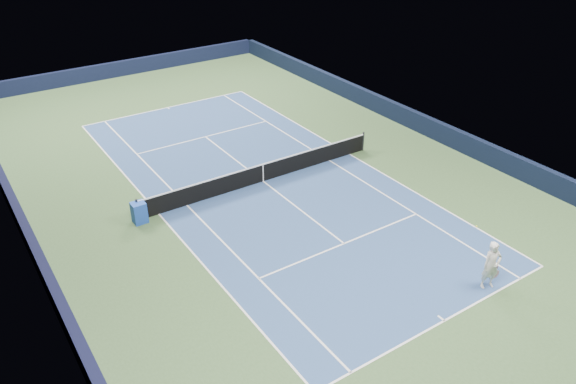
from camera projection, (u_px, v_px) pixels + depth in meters
ground at (263, 181)px, 27.76m from camera, size 40.00×40.00×0.00m
wall_far at (124, 68)px, 41.77m from camera, size 22.00×0.35×1.10m
wall_right at (421, 123)px, 32.68m from camera, size 0.35×40.00×1.10m
wall_left at (31, 242)px, 22.29m from camera, size 0.35×40.00×1.10m
court_surface at (263, 181)px, 27.76m from camera, size 10.97×23.77×0.01m
baseline_far at (167, 107)px, 36.32m from camera, size 10.97×0.08×0.00m
baseline_near at (444, 321)px, 19.19m from camera, size 10.97×0.08×0.00m
sideline_doubles_right at (349, 154)px, 30.39m from camera, size 0.08×23.77×0.00m
sideline_doubles_left at (159, 214)px, 25.12m from camera, size 0.08×23.77×0.00m
sideline_singles_right at (329, 160)px, 29.73m from camera, size 0.08×23.77×0.00m
sideline_singles_left at (187, 205)px, 25.78m from camera, size 0.08×23.77×0.00m
service_line_far at (205, 137)px, 32.37m from camera, size 8.23×0.08×0.00m
service_line_near at (344, 243)px, 23.15m from camera, size 8.23×0.08×0.00m
center_service_line at (263, 181)px, 27.76m from camera, size 0.08×12.80×0.00m
center_mark_far at (168, 108)px, 36.22m from camera, size 0.08×0.30×0.00m
center_mark_near at (441, 318)px, 19.30m from camera, size 0.08×0.30×0.00m
tennis_net at (263, 172)px, 27.51m from camera, size 12.90×0.10×1.07m
sponsor_cube at (139, 213)px, 24.34m from camera, size 0.60×0.55×0.97m
tennis_player at (491, 265)px, 20.31m from camera, size 0.90×1.36×2.10m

